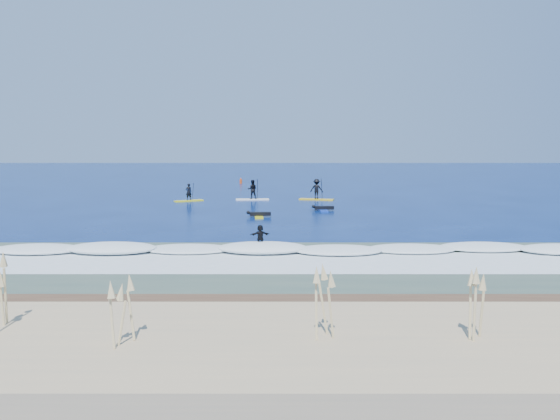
{
  "coord_description": "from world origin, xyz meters",
  "views": [
    {
      "loc": [
        1.94,
        -42.88,
        6.45
      ],
      "look_at": [
        1.93,
        2.61,
        0.6
      ],
      "focal_mm": 40.0,
      "sensor_mm": 36.0,
      "label": 1
    }
  ],
  "objects_px": {
    "sup_paddler_right": "(317,190)",
    "prone_paddler_near": "(259,215)",
    "prone_paddler_far": "(323,209)",
    "wave_surfer": "(260,237)",
    "sup_paddler_left": "(189,195)",
    "sup_paddler_center": "(252,191)",
    "marker_buoy": "(241,181)"
  },
  "relations": [
    {
      "from": "sup_paddler_center",
      "to": "sup_paddler_right",
      "type": "relative_size",
      "value": 0.93
    },
    {
      "from": "sup_paddler_left",
      "to": "sup_paddler_center",
      "type": "relative_size",
      "value": 0.85
    },
    {
      "from": "prone_paddler_far",
      "to": "sup_paddler_center",
      "type": "bearing_deg",
      "value": 35.05
    },
    {
      "from": "sup_paddler_center",
      "to": "sup_paddler_right",
      "type": "bearing_deg",
      "value": -3.46
    },
    {
      "from": "wave_surfer",
      "to": "marker_buoy",
      "type": "relative_size",
      "value": 2.37
    },
    {
      "from": "sup_paddler_right",
      "to": "marker_buoy",
      "type": "xyz_separation_m",
      "value": [
        -8.15,
        17.64,
        -0.55
      ]
    },
    {
      "from": "sup_paddler_center",
      "to": "wave_surfer",
      "type": "relative_size",
      "value": 1.74
    },
    {
      "from": "sup_paddler_left",
      "to": "sup_paddler_center",
      "type": "xyz_separation_m",
      "value": [
        5.75,
        1.13,
        0.22
      ]
    },
    {
      "from": "prone_paddler_far",
      "to": "wave_surfer",
      "type": "relative_size",
      "value": 1.27
    },
    {
      "from": "sup_paddler_right",
      "to": "wave_surfer",
      "type": "distance_m",
      "value": 24.94
    },
    {
      "from": "sup_paddler_right",
      "to": "prone_paddler_near",
      "type": "distance_m",
      "value": 12.5
    },
    {
      "from": "sup_paddler_left",
      "to": "sup_paddler_center",
      "type": "bearing_deg",
      "value": -17.55
    },
    {
      "from": "sup_paddler_left",
      "to": "prone_paddler_far",
      "type": "relative_size",
      "value": 1.16
    },
    {
      "from": "sup_paddler_right",
      "to": "wave_surfer",
      "type": "relative_size",
      "value": 1.86
    },
    {
      "from": "wave_surfer",
      "to": "sup_paddler_center",
      "type": "bearing_deg",
      "value": 78.73
    },
    {
      "from": "sup_paddler_center",
      "to": "prone_paddler_far",
      "type": "distance_m",
      "value": 9.81
    },
    {
      "from": "sup_paddler_left",
      "to": "marker_buoy",
      "type": "xyz_separation_m",
      "value": [
        3.57,
        18.78,
        -0.25
      ]
    },
    {
      "from": "wave_surfer",
      "to": "sup_paddler_left",
      "type": "bearing_deg",
      "value": 92.45
    },
    {
      "from": "sup_paddler_right",
      "to": "prone_paddler_near",
      "type": "relative_size",
      "value": 1.42
    },
    {
      "from": "sup_paddler_right",
      "to": "prone_paddler_near",
      "type": "xyz_separation_m",
      "value": [
        -4.97,
        -11.44,
        -0.72
      ]
    },
    {
      "from": "sup_paddler_left",
      "to": "prone_paddler_near",
      "type": "height_order",
      "value": "sup_paddler_left"
    },
    {
      "from": "sup_paddler_center",
      "to": "wave_surfer",
      "type": "distance_m",
      "value": 24.57
    },
    {
      "from": "sup_paddler_center",
      "to": "sup_paddler_left",
      "type": "bearing_deg",
      "value": -172.43
    },
    {
      "from": "sup_paddler_left",
      "to": "prone_paddler_near",
      "type": "xyz_separation_m",
      "value": [
        6.74,
        -10.3,
        -0.42
      ]
    },
    {
      "from": "sup_paddler_left",
      "to": "sup_paddler_center",
      "type": "distance_m",
      "value": 5.86
    },
    {
      "from": "wave_surfer",
      "to": "marker_buoy",
      "type": "height_order",
      "value": "wave_surfer"
    },
    {
      "from": "sup_paddler_center",
      "to": "wave_surfer",
      "type": "height_order",
      "value": "sup_paddler_center"
    },
    {
      "from": "sup_paddler_left",
      "to": "prone_paddler_near",
      "type": "bearing_deg",
      "value": -85.48
    },
    {
      "from": "prone_paddler_far",
      "to": "marker_buoy",
      "type": "height_order",
      "value": "marker_buoy"
    },
    {
      "from": "prone_paddler_near",
      "to": "prone_paddler_far",
      "type": "height_order",
      "value": "prone_paddler_near"
    },
    {
      "from": "prone_paddler_near",
      "to": "marker_buoy",
      "type": "height_order",
      "value": "marker_buoy"
    },
    {
      "from": "sup_paddler_center",
      "to": "prone_paddler_far",
      "type": "bearing_deg",
      "value": -55.43
    }
  ]
}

